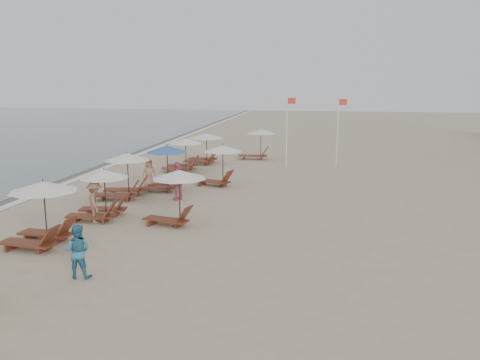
% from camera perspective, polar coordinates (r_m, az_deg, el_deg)
% --- Properties ---
extents(ground, '(160.00, 160.00, 0.00)m').
position_cam_1_polar(ground, '(15.84, -3.02, -10.07)').
color(ground, tan).
rests_on(ground, ground).
extents(wet_sand_band, '(3.20, 140.00, 0.01)m').
position_cam_1_polar(wet_sand_band, '(29.64, -22.56, -0.74)').
color(wet_sand_band, '#6B5E4C').
rests_on(wet_sand_band, ground).
extents(foam_line, '(0.50, 140.00, 0.02)m').
position_cam_1_polar(foam_line, '(28.96, -20.40, -0.83)').
color(foam_line, white).
rests_on(foam_line, ground).
extents(lounger_station_1, '(2.70, 2.38, 2.34)m').
position_cam_1_polar(lounger_station_1, '(18.90, -21.90, -3.57)').
color(lounger_station_1, brown).
rests_on(lounger_station_1, ground).
extents(lounger_station_2, '(2.55, 2.09, 2.11)m').
position_cam_1_polar(lounger_station_2, '(21.83, -15.71, -1.74)').
color(lounger_station_2, brown).
rests_on(lounger_station_2, ground).
extents(lounger_station_3, '(2.74, 2.36, 2.25)m').
position_cam_1_polar(lounger_station_3, '(25.37, -13.20, 0.34)').
color(lounger_station_3, brown).
rests_on(lounger_station_3, ground).
extents(lounger_station_4, '(2.46, 2.20, 2.38)m').
position_cam_1_polar(lounger_station_4, '(26.66, -8.64, 1.48)').
color(lounger_station_4, brown).
rests_on(lounger_station_4, ground).
extents(lounger_station_5, '(2.64, 2.41, 2.11)m').
position_cam_1_polar(lounger_station_5, '(32.34, -6.62, 2.83)').
color(lounger_station_5, brown).
rests_on(lounger_station_5, ground).
extents(lounger_station_6, '(2.76, 2.45, 2.14)m').
position_cam_1_polar(lounger_station_6, '(34.93, -4.21, 3.65)').
color(lounger_station_6, brown).
rests_on(lounger_station_6, ground).
extents(inland_station_0, '(2.65, 2.24, 2.22)m').
position_cam_1_polar(inland_station_0, '(20.23, -7.55, -1.17)').
color(inland_station_0, brown).
rests_on(inland_station_0, ground).
extents(inland_station_1, '(2.74, 2.24, 2.22)m').
position_cam_1_polar(inland_station_1, '(27.60, -2.48, 2.17)').
color(inland_station_1, brown).
rests_on(inland_station_1, ground).
extents(inland_station_2, '(2.80, 2.24, 2.22)m').
position_cam_1_polar(inland_station_2, '(36.82, 1.95, 4.41)').
color(inland_station_2, brown).
rests_on(inland_station_2, ground).
extents(beachgoer_mid_a, '(0.84, 0.68, 1.64)m').
position_cam_1_polar(beachgoer_mid_a, '(15.65, -18.01, -7.71)').
color(beachgoer_mid_a, teal).
rests_on(beachgoer_mid_a, ground).
extents(beachgoer_mid_b, '(1.11, 1.27, 1.71)m').
position_cam_1_polar(beachgoer_mid_b, '(21.34, -16.21, -2.44)').
color(beachgoer_mid_b, '#92664A').
rests_on(beachgoer_mid_b, ground).
extents(beachgoer_far_a, '(1.04, 1.15, 1.88)m').
position_cam_1_polar(beachgoer_far_a, '(24.44, -7.06, -0.14)').
color(beachgoer_far_a, '#CE5270').
rests_on(beachgoer_far_a, ground).
extents(beachgoer_far_b, '(0.93, 0.88, 1.60)m').
position_cam_1_polar(beachgoer_far_b, '(27.46, -10.33, 0.75)').
color(beachgoer_far_b, tan).
rests_on(beachgoer_far_b, ground).
extents(flag_pole_near, '(0.60, 0.08, 4.81)m').
position_cam_1_polar(flag_pole_near, '(33.44, 5.40, 5.98)').
color(flag_pole_near, silver).
rests_on(flag_pole_near, ground).
extents(flag_pole_far, '(0.60, 0.08, 4.71)m').
position_cam_1_polar(flag_pole_far, '(34.27, 11.11, 5.86)').
color(flag_pole_far, silver).
rests_on(flag_pole_far, ground).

